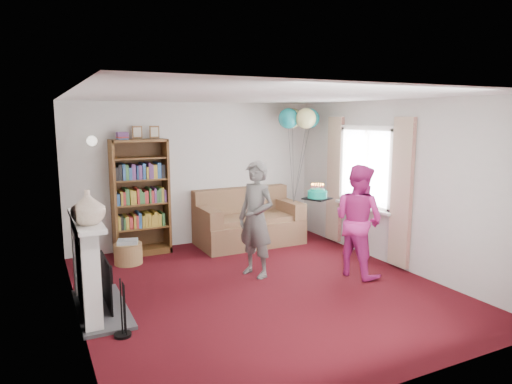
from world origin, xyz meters
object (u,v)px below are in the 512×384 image
person_striped (256,219)px  birthday_cake (317,194)px  bookcase (140,198)px  person_magenta (358,220)px  sofa (247,223)px

person_striped → birthday_cake: bearing=51.8°
bookcase → birthday_cake: bearing=-45.3°
birthday_cake → person_striped: bearing=163.1°
bookcase → person_striped: bookcase is taller
person_magenta → birthday_cake: size_ratio=4.77×
sofa → person_striped: size_ratio=1.11×
person_striped → birthday_cake: 0.95m
person_striped → person_magenta: 1.45m
person_striped → person_magenta: bearing=43.8°
bookcase → person_striped: 2.21m
bookcase → person_magenta: 3.53m
bookcase → person_magenta: bearing=-44.0°
bookcase → birthday_cake: size_ratio=6.29×
sofa → birthday_cake: (0.22, -1.87, 0.79)m
person_striped → birthday_cake: (0.85, -0.26, 0.33)m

